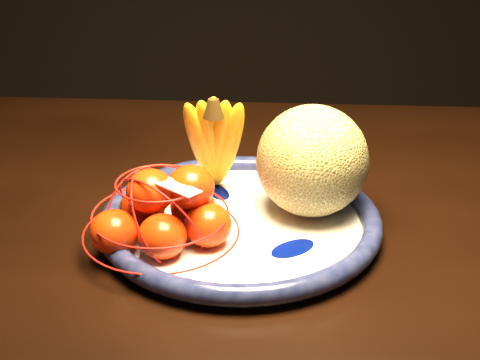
{
  "coord_description": "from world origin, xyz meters",
  "views": [
    {
      "loc": [
        0.05,
        -0.85,
        1.25
      ],
      "look_at": [
        0.08,
        -0.07,
        0.88
      ],
      "focal_mm": 50.0,
      "sensor_mm": 36.0,
      "label": 1
    }
  ],
  "objects_px": {
    "fruit_bowl": "(240,221)",
    "mandarin_bag": "(165,213)",
    "dining_table": "(192,268)",
    "banana_bunch": "(215,140)",
    "cantaloupe": "(312,161)"
  },
  "relations": [
    {
      "from": "banana_bunch",
      "to": "mandarin_bag",
      "type": "distance_m",
      "value": 0.15
    },
    {
      "from": "cantaloupe",
      "to": "mandarin_bag",
      "type": "bearing_deg",
      "value": -159.94
    },
    {
      "from": "dining_table",
      "to": "mandarin_bag",
      "type": "height_order",
      "value": "mandarin_bag"
    },
    {
      "from": "fruit_bowl",
      "to": "banana_bunch",
      "type": "relative_size",
      "value": 2.25
    },
    {
      "from": "fruit_bowl",
      "to": "cantaloupe",
      "type": "relative_size",
      "value": 2.5
    },
    {
      "from": "dining_table",
      "to": "fruit_bowl",
      "type": "distance_m",
      "value": 0.13
    },
    {
      "from": "fruit_bowl",
      "to": "mandarin_bag",
      "type": "distance_m",
      "value": 0.11
    },
    {
      "from": "dining_table",
      "to": "fruit_bowl",
      "type": "xyz_separation_m",
      "value": [
        0.07,
        -0.04,
        0.1
      ]
    },
    {
      "from": "fruit_bowl",
      "to": "mandarin_bag",
      "type": "relative_size",
      "value": 1.84
    },
    {
      "from": "dining_table",
      "to": "fruit_bowl",
      "type": "height_order",
      "value": "fruit_bowl"
    },
    {
      "from": "dining_table",
      "to": "banana_bunch",
      "type": "distance_m",
      "value": 0.19
    },
    {
      "from": "mandarin_bag",
      "to": "cantaloupe",
      "type": "bearing_deg",
      "value": 20.06
    },
    {
      "from": "cantaloupe",
      "to": "banana_bunch",
      "type": "xyz_separation_m",
      "value": [
        -0.13,
        0.05,
        0.01
      ]
    },
    {
      "from": "banana_bunch",
      "to": "mandarin_bag",
      "type": "height_order",
      "value": "banana_bunch"
    },
    {
      "from": "cantaloupe",
      "to": "banana_bunch",
      "type": "height_order",
      "value": "banana_bunch"
    }
  ]
}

